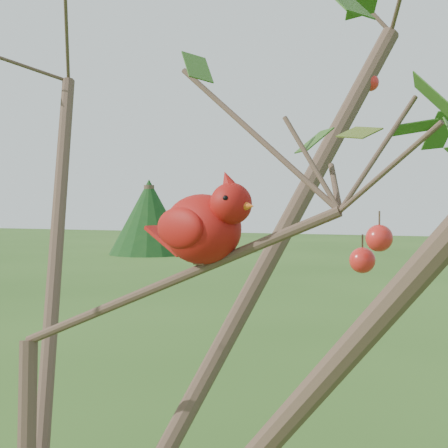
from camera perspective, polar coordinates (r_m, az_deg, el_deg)
name	(u,v)px	position (r m, az deg, el deg)	size (l,w,h in m)	color
crabapple_tree	(19,257)	(1.20, -16.65, -2.62)	(2.35, 2.05, 2.95)	#463225
cardinal	(205,226)	(1.13, -1.56, -0.13)	(0.23, 0.16, 0.17)	#A4150E
distant_trees	(441,219)	(24.00, 17.61, 0.40)	(43.64, 11.91, 3.38)	#463225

